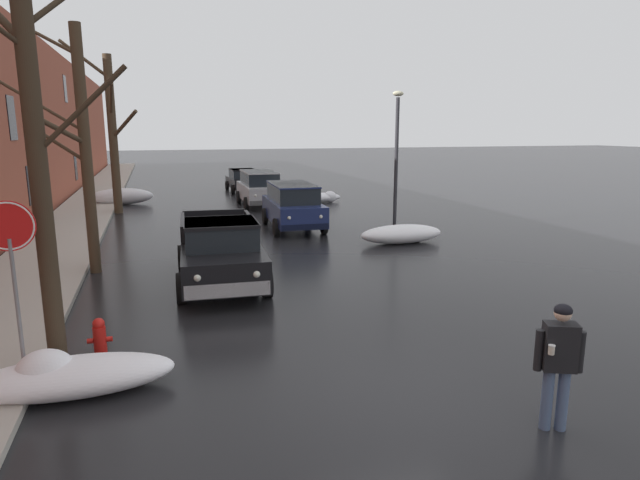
# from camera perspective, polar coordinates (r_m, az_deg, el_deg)

# --- Properties ---
(ground_plane) EXTENTS (200.00, 200.00, 0.00)m
(ground_plane) POSITION_cam_1_polar(r_m,az_deg,el_deg) (8.52, 8.97, -16.24)
(ground_plane) COLOR black
(left_sidewalk_slab) EXTENTS (2.71, 80.00, 0.13)m
(left_sidewalk_slab) POSITION_cam_1_polar(r_m,az_deg,el_deg) (25.25, -24.43, 1.76)
(left_sidewalk_slab) COLOR #A8A399
(left_sidewalk_slab) RESTS_ON ground
(brick_townhouse_facade) EXTENTS (0.63, 80.00, 8.27)m
(brick_townhouse_facade) POSITION_cam_1_polar(r_m,az_deg,el_deg) (25.27, -29.45, 10.60)
(brick_townhouse_facade) COLOR #9E4C38
(brick_townhouse_facade) RESTS_ON ground
(snow_bank_near_corner_left) EXTENTS (3.00, 1.11, 0.73)m
(snow_bank_near_corner_left) POSITION_cam_1_polar(r_m,az_deg,el_deg) (9.25, -24.97, -12.91)
(snow_bank_near_corner_left) COLOR white
(snow_bank_near_corner_left) RESTS_ON ground
(snow_bank_along_left_kerb) EXTENTS (3.04, 1.03, 0.62)m
(snow_bank_along_left_kerb) POSITION_cam_1_polar(r_m,az_deg,el_deg) (29.49, -0.41, 4.51)
(snow_bank_along_left_kerb) COLOR white
(snow_bank_along_left_kerb) RESTS_ON ground
(snow_bank_mid_block_left) EXTENTS (3.18, 1.09, 0.87)m
(snow_bank_mid_block_left) POSITION_cam_1_polar(r_m,az_deg,el_deg) (30.59, -20.27, 4.33)
(snow_bank_mid_block_left) COLOR white
(snow_bank_mid_block_left) RESTS_ON ground
(snow_bank_near_corner_right) EXTENTS (3.03, 1.18, 0.65)m
(snow_bank_near_corner_right) POSITION_cam_1_polar(r_m,az_deg,el_deg) (19.23, 8.76, 0.63)
(snow_bank_near_corner_right) COLOR white
(snow_bank_near_corner_right) RESTS_ON ground
(bare_tree_at_the_corner) EXTENTS (2.76, 3.08, 6.76)m
(bare_tree_at_the_corner) POSITION_cam_1_polar(r_m,az_deg,el_deg) (9.62, -27.78, 7.68)
(bare_tree_at_the_corner) COLOR #382B1E
(bare_tree_at_the_corner) RESTS_ON ground
(bare_tree_second_along_sidewalk) EXTENTS (2.20, 2.50, 6.66)m
(bare_tree_second_along_sidewalk) POSITION_cam_1_polar(r_m,az_deg,el_deg) (15.99, -23.88, 8.91)
(bare_tree_second_along_sidewalk) COLOR #423323
(bare_tree_second_along_sidewalk) RESTS_ON ground
(bare_tree_mid_block) EXTENTS (3.26, 2.26, 7.91)m
(bare_tree_mid_block) POSITION_cam_1_polar(r_m,az_deg,el_deg) (27.30, -21.15, 10.68)
(bare_tree_mid_block) COLOR #423323
(bare_tree_mid_block) RESTS_ON ground
(pickup_truck_black_approaching_near_lane) EXTENTS (2.42, 5.30, 1.76)m
(pickup_truck_black_approaching_near_lane) POSITION_cam_1_polar(r_m,az_deg,el_deg) (14.14, -10.51, -1.11)
(pickup_truck_black_approaching_near_lane) COLOR black
(pickup_truck_black_approaching_near_lane) RESTS_ON ground
(suv_darkblue_parked_kerbside_close) EXTENTS (2.20, 4.60, 1.82)m
(suv_darkblue_parked_kerbside_close) POSITION_cam_1_polar(r_m,az_deg,el_deg) (21.65, -2.91, 3.78)
(suv_darkblue_parked_kerbside_close) COLOR navy
(suv_darkblue_parked_kerbside_close) RESTS_ON ground
(suv_silver_parked_kerbside_mid) EXTENTS (2.06, 4.38, 1.82)m
(suv_silver_parked_kerbside_mid) POSITION_cam_1_polar(r_m,az_deg,el_deg) (28.23, -6.42, 5.57)
(suv_silver_parked_kerbside_mid) COLOR #B7B7BC
(suv_silver_parked_kerbside_mid) RESTS_ON ground
(sedan_black_parked_far_down_block) EXTENTS (2.03, 4.14, 1.42)m
(sedan_black_parked_far_down_block) POSITION_cam_1_polar(r_m,az_deg,el_deg) (35.00, -8.08, 6.32)
(sedan_black_parked_far_down_block) COLOR black
(sedan_black_parked_far_down_block) RESTS_ON ground
(pedestrian_with_coffee) EXTENTS (0.62, 0.41, 1.76)m
(pedestrian_with_coffee) POSITION_cam_1_polar(r_m,az_deg,el_deg) (7.87, 23.95, -11.25)
(pedestrian_with_coffee) COLOR slate
(pedestrian_with_coffee) RESTS_ON ground
(fire_hydrant) EXTENTS (0.42, 0.22, 0.71)m
(fire_hydrant) POSITION_cam_1_polar(r_m,az_deg,el_deg) (10.43, -22.29, -9.49)
(fire_hydrant) COLOR red
(fire_hydrant) RESTS_ON ground
(stop_sign_at_corner) EXTENTS (0.76, 0.06, 2.94)m
(stop_sign_at_corner) POSITION_cam_1_polar(r_m,az_deg,el_deg) (9.21, -29.97, -0.41)
(stop_sign_at_corner) COLOR slate
(stop_sign_at_corner) RESTS_ON ground
(street_lamp_post) EXTENTS (0.44, 0.24, 5.36)m
(street_lamp_post) POSITION_cam_1_polar(r_m,az_deg,el_deg) (21.15, 8.09, 9.05)
(street_lamp_post) COLOR #28282D
(street_lamp_post) RESTS_ON ground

